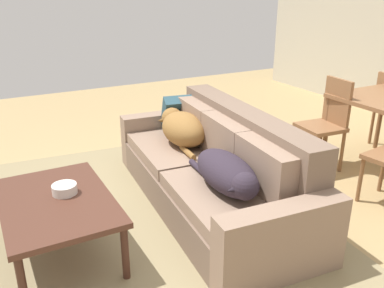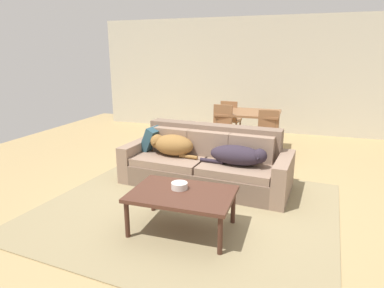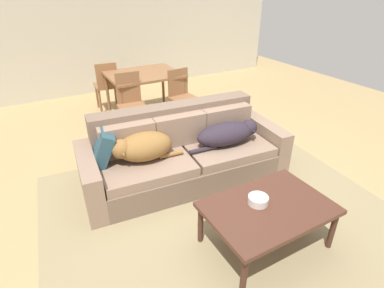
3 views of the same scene
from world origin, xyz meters
name	(u,v)px [view 3 (image 3 of 3)]	position (x,y,z in m)	size (l,w,h in m)	color
ground_plane	(209,180)	(0.00, 0.00, 0.00)	(10.00, 10.00, 0.00)	tan
back_partition	(104,24)	(0.00, 4.00, 1.35)	(8.00, 0.12, 2.70)	beige
area_rug	(222,216)	(-0.22, -0.62, 0.01)	(3.44, 3.02, 0.01)	#8E7E59
couch	(183,153)	(-0.22, 0.24, 0.31)	(2.44, 1.13, 0.83)	brown
dog_on_left_cushion	(142,147)	(-0.73, 0.19, 0.56)	(0.76, 0.43, 0.30)	olive
dog_on_right_cushion	(228,133)	(0.28, 0.04, 0.54)	(0.90, 0.39, 0.26)	#2C232E
throw_pillow_by_left_arm	(102,147)	(-1.11, 0.37, 0.58)	(0.13, 0.38, 0.38)	#2A4A57
coffee_table	(268,210)	(-0.11, -1.11, 0.40)	(1.07, 0.73, 0.44)	#4D2B20
bowl_on_coffee_table	(258,200)	(-0.16, -1.04, 0.48)	(0.17, 0.17, 0.07)	silver
dining_table	(144,78)	(0.09, 2.21, 0.69)	(1.16, 0.95, 0.77)	brown
dining_chair_near_left	(131,102)	(-0.34, 1.66, 0.52)	(0.44, 0.44, 0.94)	brown
dining_chair_near_right	(182,94)	(0.51, 1.65, 0.50)	(0.44, 0.44, 0.89)	brown
dining_chair_far_left	(107,84)	(-0.40, 2.78, 0.50)	(0.43, 0.43, 0.89)	brown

